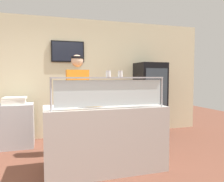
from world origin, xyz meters
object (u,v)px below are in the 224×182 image
object	(u,v)px
drink_fridge	(150,99)
pizza_box_stack	(14,101)
parmesan_shaker	(108,74)
pepper_flake_shaker	(120,74)
pizza_server	(93,103)
pizza_tray	(91,105)
worker_figure	(78,98)

from	to	relation	value
drink_fridge	pizza_box_stack	world-z (taller)	drink_fridge
parmesan_shaker	pepper_flake_shaker	size ratio (longest dim) A/B	1.01
pepper_flake_shaker	drink_fridge	bearing A→B (deg)	53.38
parmesan_shaker	drink_fridge	bearing A→B (deg)	50.23
pizza_server	drink_fridge	distance (m)	2.33
pizza_server	pepper_flake_shaker	bearing A→B (deg)	-34.05
pizza_server	parmesan_shaker	xyz separation A→B (m)	(0.13, -0.34, 0.43)
pepper_flake_shaker	drink_fridge	world-z (taller)	drink_fridge
pepper_flake_shaker	parmesan_shaker	bearing A→B (deg)	-180.00
pizza_tray	worker_figure	bearing A→B (deg)	97.31
pizza_box_stack	worker_figure	bearing A→B (deg)	-35.92
worker_figure	drink_fridge	distance (m)	2.03
pepper_flake_shaker	pizza_box_stack	bearing A→B (deg)	129.61
pizza_tray	worker_figure	distance (m)	0.70
pizza_tray	parmesan_shaker	distance (m)	0.59
pizza_tray	pepper_flake_shaker	xyz separation A→B (m)	(0.33, -0.36, 0.45)
pizza_tray	pizza_box_stack	world-z (taller)	pizza_tray
pizza_tray	pizza_server	world-z (taller)	pizza_server
drink_fridge	pizza_box_stack	bearing A→B (deg)	-179.15
pizza_tray	pepper_flake_shaker	bearing A→B (deg)	-47.11
pizza_server	pizza_box_stack	bearing A→B (deg)	143.50
pepper_flake_shaker	worker_figure	world-z (taller)	worker_figure
pepper_flake_shaker	worker_figure	distance (m)	1.20
pizza_tray	drink_fridge	xyz separation A→B (m)	(1.75, 1.55, -0.11)
pizza_tray	pizza_server	xyz separation A→B (m)	(0.03, -0.02, 0.02)
pizza_server	pepper_flake_shaker	distance (m)	0.62
pizza_box_stack	parmesan_shaker	bearing A→B (deg)	-53.63
parmesan_shaker	worker_figure	distance (m)	1.15
parmesan_shaker	drink_fridge	distance (m)	2.54
pizza_tray	pepper_flake_shaker	size ratio (longest dim) A/B	5.42
pizza_tray	worker_figure	world-z (taller)	worker_figure
parmesan_shaker	pizza_box_stack	distance (m)	2.36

